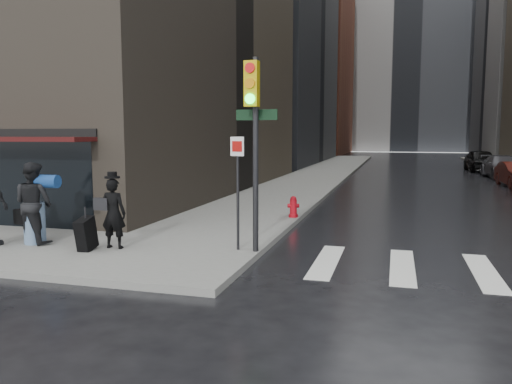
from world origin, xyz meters
TOP-DOWN VIEW (x-y plane):
  - ground at (0.00, 0.00)m, footprint 140.00×140.00m
  - sidewalk_left at (0.00, 27.00)m, footprint 4.00×50.00m
  - bldg_left_far at (-13.00, 62.00)m, footprint 22.00×20.00m
  - bldg_distant at (6.00, 78.00)m, footprint 40.00×12.00m
  - man_overcoat at (-1.44, 0.23)m, footprint 0.93×0.94m
  - man_jeans at (-3.47, 0.25)m, footprint 1.39×0.90m
  - traffic_light at (1.85, 0.81)m, footprint 1.07×0.51m
  - fire_hydrant at (1.80, 5.70)m, footprint 0.39×0.30m
  - parked_car_3 at (11.47, 25.00)m, footprint 2.28×5.04m
  - parked_car_4 at (11.04, 30.81)m, footprint 2.10×4.89m

SIDE VIEW (x-z plane):
  - ground at x=0.00m, z-range 0.00..0.00m
  - sidewalk_left at x=0.00m, z-range 0.00..0.15m
  - fire_hydrant at x=1.80m, z-range 0.11..0.79m
  - parked_car_3 at x=11.47m, z-range 0.00..1.43m
  - parked_car_4 at x=11.04m, z-range 0.00..1.64m
  - man_overcoat at x=-1.44m, z-range 0.00..1.81m
  - man_jeans at x=-3.47m, z-range 0.15..2.13m
  - traffic_light at x=1.85m, z-range 0.77..5.07m
  - bldg_left_far at x=-13.00m, z-range 0.00..26.00m
  - bldg_distant at x=6.00m, z-range 0.00..32.00m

